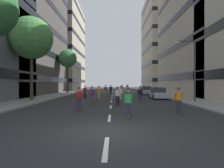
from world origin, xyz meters
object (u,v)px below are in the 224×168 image
object	(u,v)px
street_tree_near	(68,59)
skater_3	(128,89)
street_tree_mid	(32,38)
skater_5	(92,94)
skater_12	(85,91)
skater_2	(128,101)
skater_9	(105,89)
skater_13	(122,89)
skater_11	(111,89)
streetlamp_right	(191,64)
skater_4	(140,93)
skater_7	(79,97)
skater_10	(179,99)
skater_1	(121,92)
parked_car_mid	(146,91)
skater_0	(118,95)
skater_8	(127,90)
parked_car_near	(157,93)
skater_6	(99,92)

from	to	relation	value
street_tree_near	skater_3	world-z (taller)	street_tree_near
street_tree_near	street_tree_mid	distance (m)	16.65
skater_5	skater_12	world-z (taller)	same
skater_2	skater_9	world-z (taller)	same
skater_13	skater_12	bearing A→B (deg)	-124.66
street_tree_near	skater_11	bearing A→B (deg)	-24.62
streetlamp_right	skater_9	size ratio (longest dim) A/B	3.65
skater_4	skater_7	bearing A→B (deg)	-133.71
skater_9	skater_10	distance (m)	19.70
streetlamp_right	skater_12	world-z (taller)	streetlamp_right
skater_1	skater_12	size ratio (longest dim) A/B	1.00
street_tree_mid	skater_7	distance (m)	11.85
parked_car_mid	skater_1	size ratio (longest dim) A/B	2.47
skater_0	skater_7	distance (m)	4.07
skater_13	parked_car_mid	bearing A→B (deg)	0.97
skater_8	skater_10	world-z (taller)	same
streetlamp_right	skater_4	distance (m)	6.26
skater_2	skater_0	bearing A→B (deg)	94.93
parked_car_near	skater_8	xyz separation A→B (m)	(-3.83, 3.69, 0.32)
streetlamp_right	skater_4	world-z (taller)	streetlamp_right
parked_car_near	skater_0	xyz separation A→B (m)	(-5.54, -7.92, 0.29)
skater_5	skater_10	world-z (taller)	same
skater_11	skater_12	size ratio (longest dim) A/B	1.00
street_tree_near	skater_10	xyz separation A→B (m)	(14.08, -25.12, -6.20)
skater_6	skater_8	size ratio (longest dim) A/B	1.00
streetlamp_right	skater_7	xyz separation A→B (m)	(-10.97, -5.64, -3.12)
skater_3	skater_5	distance (m)	18.94
skater_1	skater_6	distance (m)	2.98
parked_car_near	skater_7	world-z (taller)	skater_7
skater_2	skater_3	xyz separation A→B (m)	(1.94, 25.22, 0.03)
street_tree_near	skater_4	distance (m)	22.85
skater_6	skater_13	size ratio (longest dim) A/B	1.00
parked_car_mid	skater_10	bearing A→B (deg)	-93.83
skater_8	skater_10	distance (m)	15.70
parked_car_near	skater_0	size ratio (longest dim) A/B	2.47
skater_0	skater_13	xyz separation A→B (m)	(1.21, 16.75, 0.00)
parked_car_near	street_tree_mid	size ratio (longest dim) A/B	0.46
street_tree_mid	streetlamp_right	world-z (taller)	street_tree_mid
street_tree_near	skater_5	distance (m)	22.25
skater_10	skater_11	distance (m)	21.55
parked_car_near	skater_11	bearing A→B (deg)	124.99
skater_1	skater_10	bearing A→B (deg)	-67.26
streetlamp_right	skater_11	size ratio (longest dim) A/B	3.65
parked_car_mid	skater_13	distance (m)	4.34
skater_9	streetlamp_right	bearing A→B (deg)	-51.00
skater_3	skater_13	xyz separation A→B (m)	(-1.23, -2.73, -0.03)
skater_3	skater_5	size ratio (longest dim) A/B	1.00
streetlamp_right	skater_13	distance (m)	15.70
skater_13	skater_1	bearing A→B (deg)	-93.35
skater_9	skater_13	distance (m)	3.49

